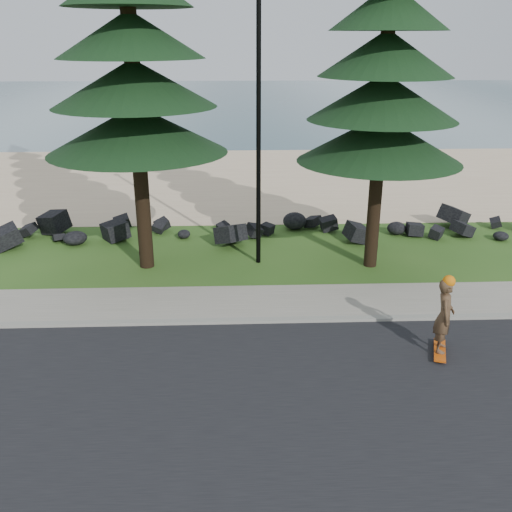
{
  "coord_description": "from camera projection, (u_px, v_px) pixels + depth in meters",
  "views": [
    {
      "loc": [
        -0.73,
        -13.66,
        6.77
      ],
      "look_at": [
        -0.2,
        0.0,
        1.45
      ],
      "focal_mm": 40.0,
      "sensor_mm": 36.0,
      "label": 1
    }
  ],
  "objects": [
    {
      "name": "lamp_post",
      "position": [
        259.0,
        131.0,
        16.69
      ],
      "size": [
        0.25,
        0.14,
        8.14
      ],
      "color": "black",
      "rests_on": "ground"
    },
    {
      "name": "seawall_boulders",
      "position": [
        255.0,
        237.0,
        20.42
      ],
      "size": [
        60.0,
        2.4,
        1.1
      ],
      "primitive_type": null,
      "color": "black",
      "rests_on": "ground"
    },
    {
      "name": "skateboarder",
      "position": [
        444.0,
        316.0,
        12.59
      ],
      "size": [
        0.59,
        1.06,
        1.92
      ],
      "rotation": [
        0.0,
        0.0,
        1.25
      ],
      "color": "#C0470B",
      "rests_on": "ground"
    },
    {
      "name": "ground",
      "position": [
        263.0,
        307.0,
        15.21
      ],
      "size": [
        160.0,
        160.0,
        0.0
      ],
      "primitive_type": "plane",
      "color": "#2D551A",
      "rests_on": "ground"
    },
    {
      "name": "road",
      "position": [
        275.0,
        410.0,
        11.01
      ],
      "size": [
        160.0,
        7.0,
        0.02
      ],
      "primitive_type": "cube",
      "color": "black",
      "rests_on": "ground"
    },
    {
      "name": "ocean",
      "position": [
        240.0,
        101.0,
        62.7
      ],
      "size": [
        160.0,
        58.0,
        0.01
      ],
      "primitive_type": "cube",
      "color": "#31535E",
      "rests_on": "ground"
    },
    {
      "name": "kerb",
      "position": [
        265.0,
        321.0,
        14.35
      ],
      "size": [
        160.0,
        0.2,
        0.1
      ],
      "primitive_type": "cube",
      "color": "gray",
      "rests_on": "ground"
    },
    {
      "name": "sidewalk",
      "position": [
        263.0,
        302.0,
        15.38
      ],
      "size": [
        160.0,
        2.0,
        0.08
      ],
      "primitive_type": "cube",
      "color": "gray",
      "rests_on": "ground"
    },
    {
      "name": "beach_sand",
      "position": [
        249.0,
        179.0,
        28.71
      ],
      "size": [
        160.0,
        15.0,
        0.01
      ],
      "primitive_type": "cube",
      "color": "tan",
      "rests_on": "ground"
    }
  ]
}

